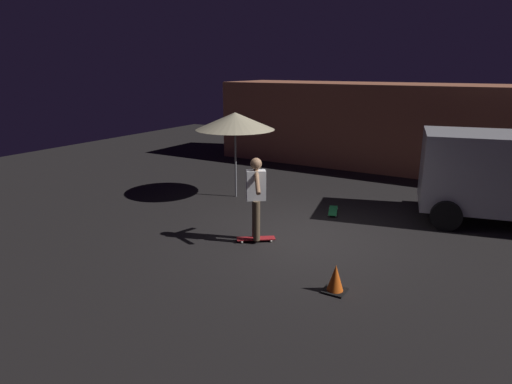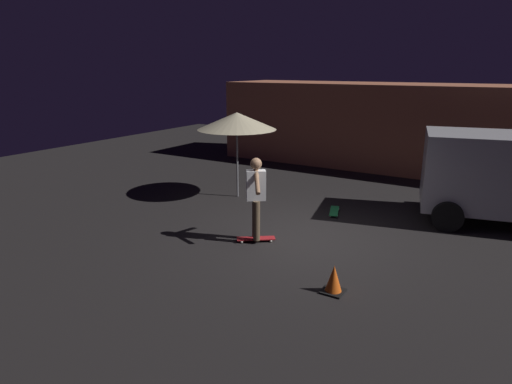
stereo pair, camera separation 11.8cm
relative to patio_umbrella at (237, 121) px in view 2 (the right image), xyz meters
name	(u,v)px [view 2 (the right image)]	position (x,y,z in m)	size (l,w,h in m)	color
ground_plane	(303,238)	(2.89, -1.84, -2.07)	(28.00, 28.00, 0.00)	black
low_building	(394,126)	(2.56, 6.10, -0.62)	(12.26, 3.05, 2.90)	#B76B4C
patio_umbrella	(237,121)	(0.00, 0.00, 0.00)	(2.10, 2.10, 2.30)	slate
skateboard_ridden	(256,239)	(2.14, -2.52, -2.02)	(0.75, 0.62, 0.07)	#AD1E23
skateboard_spare	(334,211)	(2.83, 0.01, -2.02)	(0.44, 0.80, 0.07)	green
skater	(256,193)	(2.14, -2.52, -1.04)	(0.66, 0.84, 1.67)	brown
traffic_cone	(334,280)	(4.30, -3.69, -1.86)	(0.34, 0.34, 0.46)	black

